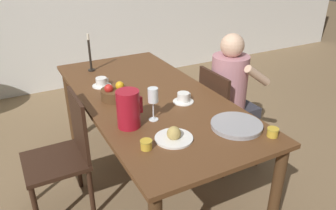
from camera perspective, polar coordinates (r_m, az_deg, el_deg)
The scene contains 15 objects.
ground_plane at distance 2.84m, azimuth -2.93°, elevation -12.75°, with size 20.00×20.00×0.00m, color #7F6647.
dining_table at distance 2.48m, azimuth -3.28°, elevation -0.32°, with size 0.94×2.01×0.78m.
chair_person_side at distance 2.83m, azimuth 9.67°, elevation -1.94°, with size 0.42×0.42×0.89m.
chair_opposite at distance 2.43m, azimuth -17.61°, elevation -7.97°, with size 0.42×0.42×0.89m.
person_seated at distance 2.80m, azimuth 11.06°, elevation 2.64°, with size 0.39×0.41×1.17m.
red_pitcher at distance 1.98m, azimuth -6.93°, elevation -0.68°, with size 0.17×0.14×0.24m.
wine_glass_water at distance 2.02m, azimuth -2.63°, elevation 1.47°, with size 0.07×0.07×0.22m.
teacup_near_person at distance 2.32m, azimuth 2.69°, elevation 1.21°, with size 0.15×0.15×0.07m.
teacup_across at distance 2.64m, azimuth -11.50°, elevation 3.85°, with size 0.15×0.15×0.07m.
serving_tray at distance 2.04m, azimuth 11.83°, elevation -3.50°, with size 0.32×0.32×0.03m.
bread_plate at distance 1.88m, azimuth 1.03°, elevation -5.40°, with size 0.22×0.22×0.08m.
jam_jar_amber at distance 1.80m, azimuth -3.81°, elevation -6.81°, with size 0.07×0.07×0.05m.
jam_jar_red at distance 2.00m, azimuth 17.78°, elevation -4.47°, with size 0.07×0.07×0.05m.
fruit_bowl at distance 2.39m, azimuth -9.27°, elevation 2.04°, with size 0.20×0.20×0.13m.
candlestick_tall at distance 2.96m, azimuth -13.41°, elevation 8.18°, with size 0.06×0.06×0.33m.
Camera 1 is at (-0.92, -2.02, 1.78)m, focal length 35.00 mm.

